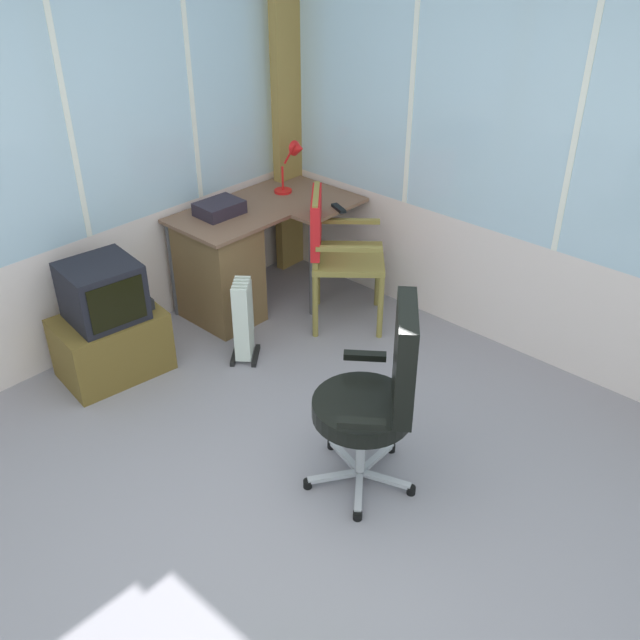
{
  "coord_description": "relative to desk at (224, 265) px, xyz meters",
  "views": [
    {
      "loc": [
        -1.56,
        -1.57,
        2.67
      ],
      "look_at": [
        0.82,
        0.61,
        0.68
      ],
      "focal_mm": 39.81,
      "sensor_mm": 36.0,
      "label": 1
    }
  ],
  "objects": [
    {
      "name": "desk",
      "position": [
        0.0,
        0.0,
        0.0
      ],
      "size": [
        1.26,
        0.8,
        0.74
      ],
      "color": "brown",
      "rests_on": "ground"
    },
    {
      "name": "paper_tray",
      "position": [
        0.06,
        0.07,
        0.39
      ],
      "size": [
        0.31,
        0.24,
        0.09
      ],
      "primitive_type": "cube",
      "rotation": [
        0.0,
        0.0,
        -0.03
      ],
      "color": "#27202C",
      "rests_on": "desk"
    },
    {
      "name": "tv_on_stand",
      "position": [
        -0.95,
        -0.02,
        -0.06
      ],
      "size": [
        0.69,
        0.52,
        0.77
      ],
      "color": "brown",
      "rests_on": "ground"
    },
    {
      "name": "desk_lamp",
      "position": [
        0.71,
        -0.01,
        0.59
      ],
      "size": [
        0.22,
        0.19,
        0.38
      ],
      "color": "red",
      "rests_on": "desk"
    },
    {
      "name": "space_heater",
      "position": [
        -0.27,
        -0.49,
        -0.11
      ],
      "size": [
        0.29,
        0.28,
        0.56
      ],
      "color": "silver",
      "rests_on": "ground"
    },
    {
      "name": "ground",
      "position": [
        -1.23,
        -1.91,
        -0.43
      ],
      "size": [
        5.46,
        5.48,
        0.06
      ],
      "primitive_type": "cube",
      "color": "gray"
    },
    {
      "name": "wooden_armchair",
      "position": [
        0.45,
        -0.6,
        0.22
      ],
      "size": [
        0.68,
        0.68,
        0.96
      ],
      "color": "olive",
      "rests_on": "ground"
    },
    {
      "name": "curtain_corner",
      "position": [
        0.9,
        0.23,
        0.95
      ],
      "size": [
        0.28,
        0.07,
        2.7
      ],
      "primitive_type": "cube",
      "rotation": [
        0.0,
        0.0,
        0.02
      ],
      "color": "olive",
      "rests_on": "ground"
    },
    {
      "name": "office_chair",
      "position": [
        -0.59,
        -1.85,
        0.19
      ],
      "size": [
        0.61,
        0.61,
        1.05
      ],
      "color": "#B7B7BF",
      "rests_on": "ground"
    },
    {
      "name": "tv_remote",
      "position": [
        0.67,
        -0.47,
        0.35
      ],
      "size": [
        0.1,
        0.16,
        0.02
      ],
      "primitive_type": "cube",
      "rotation": [
        0.0,
        0.0,
        -0.39
      ],
      "color": "black",
      "rests_on": "desk"
    },
    {
      "name": "east_window_panel",
      "position": [
        1.03,
        -1.91,
        1.0
      ],
      "size": [
        0.07,
        4.48,
        2.8
      ],
      "color": "silver",
      "rests_on": "ground"
    }
  ]
}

